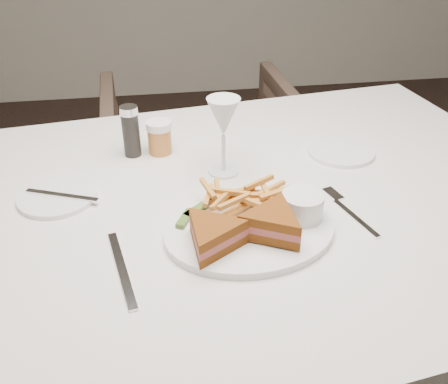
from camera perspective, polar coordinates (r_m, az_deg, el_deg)
name	(u,v)px	position (r m, az deg, el deg)	size (l,w,h in m)	color
ground	(315,382)	(1.66, 10.38, -20.60)	(5.00, 5.00, 0.00)	black
table	(221,327)	(1.27, -0.36, -15.17)	(1.48, 0.99, 0.75)	silver
chair_far	(203,164)	(1.94, -2.39, 3.18)	(0.72, 0.67, 0.74)	#45342A
table_setting	(233,194)	(0.98, 0.98, -0.23)	(0.81, 0.55, 0.18)	white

